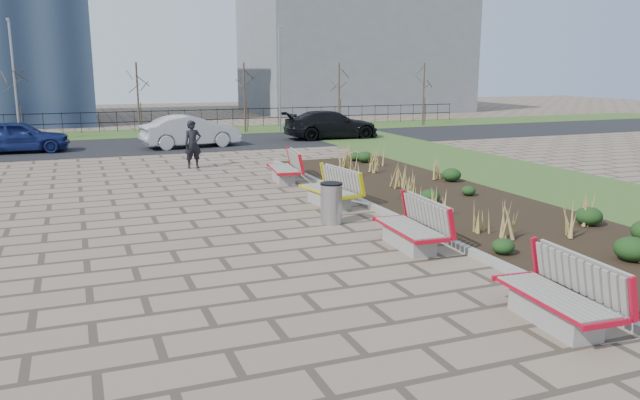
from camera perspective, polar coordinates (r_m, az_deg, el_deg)
name	(u,v)px	position (r m, az deg, el deg)	size (l,w,h in m)	color
ground	(302,293)	(10.59, -1.63, -8.54)	(120.00, 120.00, 0.00)	#786652
planting_bed	(453,203)	(17.64, 12.07, -0.28)	(4.50, 18.00, 0.10)	black
planting_curb	(378,209)	(16.48, 5.29, -0.83)	(0.16, 18.00, 0.15)	gray
grass_verge_near	(586,192)	(20.62, 23.16, 0.68)	(5.00, 38.00, 0.04)	#33511E
grass_verge_far	(138,133)	(37.67, -16.34, 5.86)	(80.00, 5.00, 0.04)	#33511E
road	(150,145)	(31.74, -15.31, 4.84)	(80.00, 7.00, 0.02)	black
bench_a	(555,293)	(9.82, 20.71, -7.93)	(0.90, 2.10, 1.00)	red
bench_b	(409,225)	(13.16, 8.14, -2.28)	(0.90, 2.10, 1.00)	red
bench_c	(329,188)	(17.05, 0.81, 1.11)	(0.90, 2.10, 1.00)	#D6CC0B
bench_d	(283,167)	(20.77, -3.40, 3.05)	(0.90, 2.10, 1.00)	red
litter_bin	(331,204)	(15.10, 1.04, -0.34)	(0.52, 0.52, 0.99)	#B2B2B7
pedestrian	(193,144)	(24.04, -11.54, 5.00)	(0.66, 0.43, 1.80)	black
car_blue	(19,136)	(30.91, -25.85, 5.25)	(1.69, 4.21, 1.43)	navy
car_silver	(191,131)	(30.45, -11.74, 6.18)	(1.60, 4.58, 1.51)	#ABAEB3
car_black	(331,125)	(33.53, 1.04, 6.91)	(2.07, 5.10, 1.48)	black
tree_b	(17,101)	(35.98, -25.94, 8.11)	(1.40, 1.40, 4.00)	#4C3D2D
tree_c	(138,99)	(36.04, -16.30, 8.83)	(1.40, 1.40, 4.00)	#4C3D2D
tree_d	(244,97)	(37.08, -6.92, 9.29)	(1.40, 1.40, 4.00)	#4C3D2D
tree_e	(339,96)	(39.03, 1.75, 9.50)	(1.40, 1.40, 4.00)	#4C3D2D
tree_f	(424,94)	(41.75, 9.44, 9.51)	(1.40, 1.40, 4.00)	#4C3D2D
lamp_west	(15,82)	(35.45, -26.14, 9.68)	(0.24, 0.60, 6.00)	gray
lamp_east	(280,80)	(37.13, -3.72, 10.90)	(0.24, 0.60, 6.00)	gray
railing_fence	(134,121)	(39.11, -16.60, 6.96)	(44.00, 0.10, 1.20)	black
building_grey	(353,53)	(56.42, 3.08, 13.25)	(18.00, 12.00, 10.00)	slate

